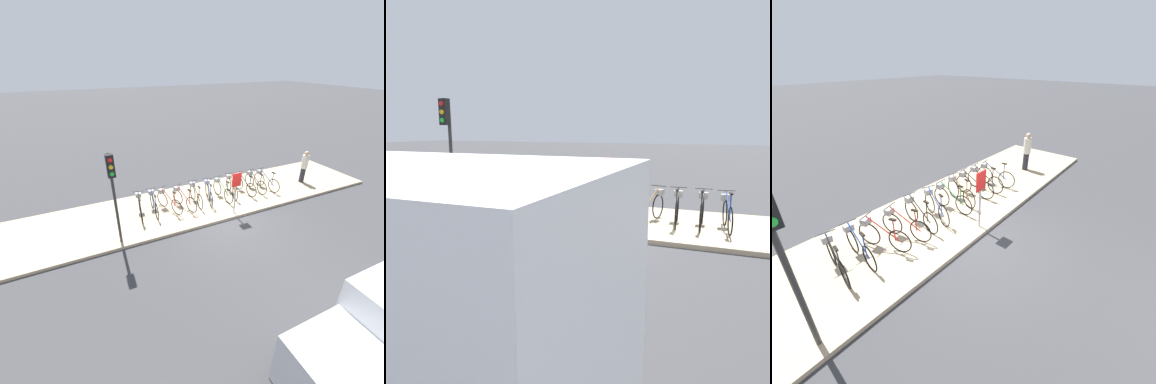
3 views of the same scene
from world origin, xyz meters
TOP-DOWN VIEW (x-y plane):
  - ground_plane at (0.00, 0.00)m, footprint 120.00×120.00m
  - sidewalk at (0.00, 1.85)m, footprint 17.50×3.70m
  - parked_bicycle_0 at (-3.28, 1.79)m, footprint 0.47×1.68m
  - parked_bicycle_1 at (-2.66, 1.81)m, footprint 0.46×1.69m
  - parked_bicycle_2 at (-2.02, 1.76)m, footprint 0.69×1.61m
  - parked_bicycle_3 at (-1.33, 1.68)m, footprint 0.61×1.64m
  - parked_bicycle_4 at (-0.65, 1.78)m, footprint 0.46×1.69m
  - parked_bicycle_5 at (0.00, 1.73)m, footprint 0.64×1.63m
  - parked_bicycle_6 at (0.71, 1.70)m, footprint 0.46×1.70m
  - parked_bicycle_7 at (1.32, 1.81)m, footprint 0.57×1.65m
  - parked_bicycle_8 at (2.02, 1.76)m, footprint 0.46×1.69m
  - parked_bicycle_9 at (2.67, 1.74)m, footprint 0.46×1.70m
  - parked_bicycle_10 at (3.29, 1.66)m, footprint 0.46×1.68m
  - pedestrian at (5.64, 1.43)m, footprint 0.34×0.34m
  - traffic_light at (-4.40, 0.24)m, footprint 0.24×0.40m
  - sign_post at (0.51, 0.29)m, footprint 0.44×0.07m

SIDE VIEW (x-z plane):
  - ground_plane at x=0.00m, z-range 0.00..0.00m
  - sidewalk at x=0.00m, z-range 0.00..0.12m
  - parked_bicycle_0 at x=-3.28m, z-range 0.05..1.09m
  - parked_bicycle_1 at x=-2.66m, z-range 0.05..1.09m
  - parked_bicycle_2 at x=-2.02m, z-range 0.05..1.09m
  - parked_bicycle_3 at x=-1.33m, z-range 0.05..1.09m
  - parked_bicycle_4 at x=-0.65m, z-range 0.05..1.09m
  - parked_bicycle_5 at x=0.00m, z-range 0.05..1.09m
  - parked_bicycle_6 at x=0.71m, z-range 0.05..1.09m
  - parked_bicycle_7 at x=1.32m, z-range 0.05..1.09m
  - parked_bicycle_8 at x=2.02m, z-range 0.05..1.09m
  - parked_bicycle_9 at x=2.67m, z-range 0.05..1.09m
  - parked_bicycle_10 at x=3.29m, z-range 0.05..1.09m
  - pedestrian at x=5.64m, z-range 0.17..1.91m
  - sign_post at x=0.51m, z-range 0.46..2.34m
  - traffic_light at x=-4.40m, z-range 0.87..4.31m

